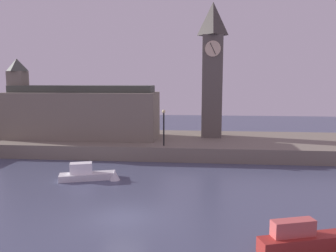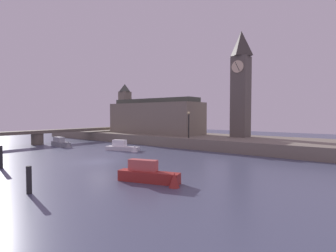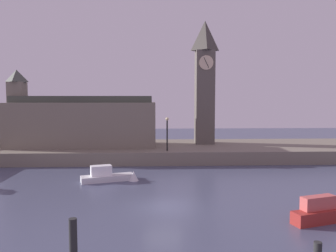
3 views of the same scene
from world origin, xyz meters
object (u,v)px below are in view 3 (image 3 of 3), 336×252
at_px(mooring_post_left, 73,241).
at_px(boat_dinghy_red, 331,212).
at_px(clock_tower, 205,80).
at_px(parliament_hall, 80,122).
at_px(boat_ferry_white, 113,176).
at_px(streetlamp, 167,130).

distance_m(mooring_post_left, boat_dinghy_red, 15.00).
distance_m(clock_tower, parliament_hall, 16.69).
height_order(parliament_hall, boat_ferry_white, parliament_hall).
bearing_deg(streetlamp, mooring_post_left, -102.64).
distance_m(streetlamp, mooring_post_left, 23.68).
height_order(clock_tower, boat_ferry_white, clock_tower).
relative_size(streetlamp, mooring_post_left, 1.85).
height_order(mooring_post_left, boat_ferry_white, mooring_post_left).
relative_size(parliament_hall, mooring_post_left, 8.70).
height_order(boat_dinghy_red, boat_ferry_white, boat_dinghy_red).
xyz_separation_m(parliament_hall, mooring_post_left, (5.46, -27.31, -3.51)).
relative_size(parliament_hall, streetlamp, 4.71).
relative_size(clock_tower, boat_dinghy_red, 3.06).
bearing_deg(parliament_hall, clock_tower, 7.13).
height_order(mooring_post_left, boat_dinghy_red, mooring_post_left).
bearing_deg(boat_ferry_white, mooring_post_left, -89.79).
distance_m(mooring_post_left, boat_ferry_white, 15.26).
bearing_deg(mooring_post_left, clock_tower, 70.65).
bearing_deg(mooring_post_left, boat_ferry_white, 90.21).
distance_m(clock_tower, boat_ferry_white, 19.75).
height_order(parliament_hall, boat_dinghy_red, parliament_hall).
xyz_separation_m(streetlamp, boat_ferry_white, (-5.20, -7.69, -3.44)).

